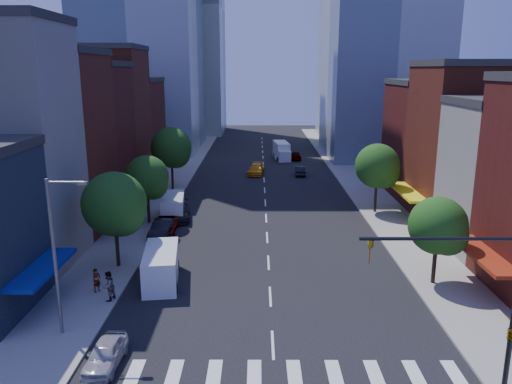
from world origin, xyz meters
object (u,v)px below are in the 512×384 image
parked_car_second (162,229)px  box_truck (282,151)px  parked_car_front (105,354)px  parked_car_rear (179,212)px  parked_car_third (165,225)px  pedestrian_far (108,286)px  taxi (256,169)px  traffic_car_oncoming (300,171)px  traffic_car_far (296,156)px  cargo_van_near (161,267)px  cargo_van_far (173,207)px  pedestrian_near (97,280)px

parked_car_second → box_truck: 41.93m
parked_car_front → parked_car_rear: parked_car_rear is taller
parked_car_front → parked_car_third: bearing=94.7°
parked_car_second → pedestrian_far: (-1.00, -13.07, 0.39)m
taxi → traffic_car_oncoming: taxi is taller
traffic_car_far → pedestrian_far: bearing=71.5°
parked_car_front → box_truck: 61.29m
parked_car_third → pedestrian_far: bearing=-95.0°
parked_car_rear → cargo_van_near: (1.10, -15.48, 0.45)m
taxi → cargo_van_near: bearing=-93.4°
parked_car_rear → taxi: size_ratio=0.99×
parked_car_third → traffic_car_far: bearing=67.4°
parked_car_rear → cargo_van_far: 0.98m
taxi → parked_car_second: bearing=-100.5°
parked_car_third → traffic_car_far: (14.96, 37.93, 0.05)m
pedestrian_far → traffic_car_oncoming: bearing=-178.8°
parked_car_third → pedestrian_far: pedestrian_far is taller
traffic_car_oncoming → box_truck: 13.18m
parked_car_front → parked_car_rear: (-0.17, 25.62, 0.09)m
cargo_van_near → taxi: size_ratio=1.14×
parked_car_second → traffic_car_oncoming: size_ratio=1.15×
cargo_van_far → traffic_car_far: size_ratio=1.40×
cargo_van_far → pedestrian_far: cargo_van_far is taller
parked_car_front → parked_car_second: 20.20m
cargo_van_near → pedestrian_far: 4.15m
parked_car_rear → taxi: (7.67, 22.04, 0.01)m
traffic_car_oncoming → box_truck: (-2.06, 13.00, 0.69)m
cargo_van_near → pedestrian_near: cargo_van_near is taller
parked_car_front → parked_car_rear: bearing=92.7°
traffic_car_far → box_truck: box_truck is taller
taxi → box_truck: (4.22, 12.49, 0.59)m
cargo_van_near → pedestrian_far: bearing=-140.2°
taxi → box_truck: 13.20m
parked_car_front → parked_car_rear: 25.62m
parked_car_second → parked_car_rear: size_ratio=0.89×
parked_car_front → parked_car_rear: size_ratio=0.75×
traffic_car_oncoming → pedestrian_far: 43.01m
parked_car_front → cargo_van_near: (0.94, 10.14, 0.54)m
box_truck → traffic_car_oncoming: bearing=-87.5°
parked_car_front → traffic_car_far: traffic_car_far is taller
box_truck → pedestrian_far: bearing=-110.9°
pedestrian_near → box_truck: bearing=17.9°
parked_car_front → parked_car_second: parked_car_second is taller
parked_car_third → traffic_car_far: traffic_car_far is taller
traffic_car_far → box_truck: size_ratio=0.56×
parked_car_front → parked_car_second: (-0.90, 20.18, 0.09)m
traffic_car_far → traffic_car_oncoming: bearing=87.1°
taxi → cargo_van_far: bearing=-104.8°
parked_car_front → taxi: (7.51, 47.66, 0.10)m
box_truck → parked_car_third: bearing=-114.7°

